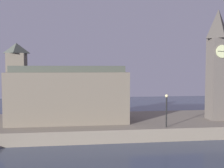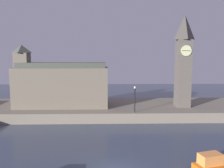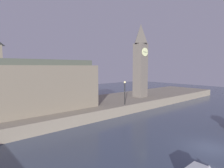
# 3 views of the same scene
# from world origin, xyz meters

# --- Properties ---
(ground_plane) EXTENTS (120.00, 120.00, 0.00)m
(ground_plane) POSITION_xyz_m (0.00, 0.00, 0.00)
(ground_plane) COLOR #384256
(far_embankment) EXTENTS (70.00, 12.00, 1.50)m
(far_embankment) POSITION_xyz_m (0.00, 20.00, 0.75)
(far_embankment) COLOR slate
(far_embankment) RESTS_ON ground
(clock_tower) EXTENTS (2.37, 2.41, 14.54)m
(clock_tower) POSITION_xyz_m (11.58, 18.49, 9.06)
(clock_tower) COLOR #5B544C
(clock_tower) RESTS_ON far_embankment
(parliament_hall) EXTENTS (14.85, 5.44, 9.93)m
(parliament_hall) POSITION_xyz_m (-8.38, 19.33, 5.03)
(parliament_hall) COLOR #6B6051
(parliament_hall) RESTS_ON far_embankment
(streetlamp) EXTENTS (0.36, 0.36, 3.83)m
(streetlamp) POSITION_xyz_m (3.41, 14.75, 3.90)
(streetlamp) COLOR black
(streetlamp) RESTS_ON far_embankment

